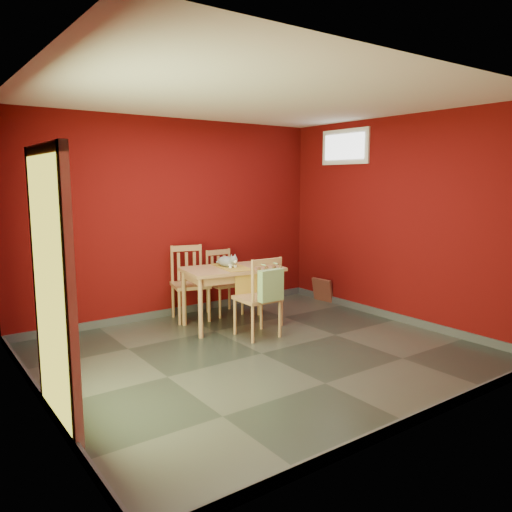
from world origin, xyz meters
TOP-DOWN VIEW (x-y plane):
  - ground at (0.00, 0.00)m, footprint 4.50×4.50m
  - room_shell at (0.00, 0.00)m, footprint 4.50×4.50m
  - doorway at (-2.23, -0.40)m, footprint 0.06×1.01m
  - window at (2.23, 1.00)m, footprint 0.05×0.90m
  - outlet_plate at (1.60, 1.99)m, footprint 0.08×0.02m
  - dining_table at (0.33, 1.08)m, footprint 1.32×0.89m
  - table_runner at (0.33, 0.97)m, footprint 0.42×0.72m
  - chair_far_left at (0.04, 1.69)m, footprint 0.57×0.57m
  - chair_far_right at (0.57, 1.68)m, footprint 0.44×0.44m
  - chair_near at (0.33, 0.49)m, footprint 0.47×0.47m
  - tote_bag at (0.33, 0.26)m, footprint 0.31×0.19m
  - cat at (0.30, 1.16)m, footprint 0.27×0.41m
  - picture_frame at (2.19, 1.36)m, footprint 0.16×0.37m

SIDE VIEW (x-z plane):
  - ground at x=0.00m, z-range 0.00..0.00m
  - room_shell at x=0.00m, z-range -2.20..2.30m
  - picture_frame at x=2.19m, z-range 0.00..0.36m
  - outlet_plate at x=1.60m, z-range 0.24..0.36m
  - chair_far_right at x=0.57m, z-range 0.01..0.91m
  - chair_near at x=0.33m, z-range 0.01..0.99m
  - chair_far_left at x=0.04m, z-range 0.01..1.01m
  - dining_table at x=0.33m, z-range 0.29..1.06m
  - tote_bag at x=0.33m, z-range 0.46..0.89m
  - table_runner at x=0.33m, z-range 0.55..0.89m
  - cat at x=0.30m, z-range 0.77..0.96m
  - doorway at x=-2.23m, z-range 0.06..2.19m
  - window at x=2.23m, z-range 2.10..2.60m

